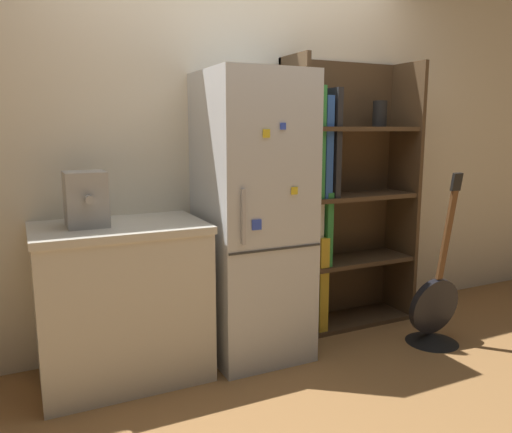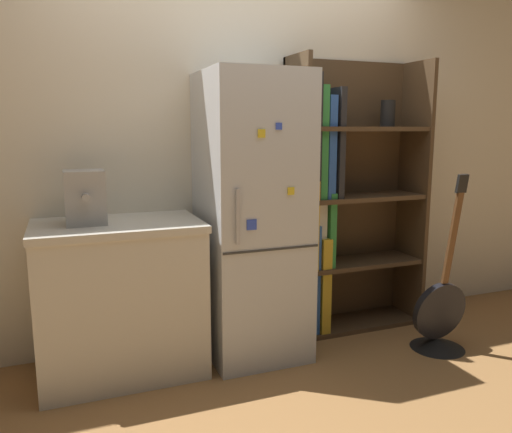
{
  "view_description": "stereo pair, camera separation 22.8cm",
  "coord_description": "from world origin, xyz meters",
  "px_view_note": "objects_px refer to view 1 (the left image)",
  "views": [
    {
      "loc": [
        -1.27,
        -2.58,
        1.39
      ],
      "look_at": [
        0.03,
        0.15,
        0.86
      ],
      "focal_mm": 35.0,
      "sensor_mm": 36.0,
      "label": 1
    },
    {
      "loc": [
        -1.06,
        -2.67,
        1.39
      ],
      "look_at": [
        0.03,
        0.15,
        0.86
      ],
      "focal_mm": 35.0,
      "sensor_mm": 36.0,
      "label": 2
    }
  ],
  "objects_px": {
    "guitar": "(434,318)",
    "refrigerator": "(252,217)",
    "espresso_machine": "(86,199)",
    "bookshelf": "(329,205)"
  },
  "relations": [
    {
      "from": "guitar",
      "to": "refrigerator",
      "type": "bearing_deg",
      "value": 159.99
    },
    {
      "from": "refrigerator",
      "to": "guitar",
      "type": "height_order",
      "value": "refrigerator"
    },
    {
      "from": "refrigerator",
      "to": "espresso_machine",
      "type": "distance_m",
      "value": 0.97
    },
    {
      "from": "espresso_machine",
      "to": "bookshelf",
      "type": "bearing_deg",
      "value": 4.71
    },
    {
      "from": "refrigerator",
      "to": "espresso_machine",
      "type": "relative_size",
      "value": 5.92
    },
    {
      "from": "refrigerator",
      "to": "guitar",
      "type": "xyz_separation_m",
      "value": [
        1.13,
        -0.41,
        -0.7
      ]
    },
    {
      "from": "refrigerator",
      "to": "bookshelf",
      "type": "height_order",
      "value": "bookshelf"
    },
    {
      "from": "refrigerator",
      "to": "espresso_machine",
      "type": "xyz_separation_m",
      "value": [
        -0.96,
        0.03,
        0.17
      ]
    },
    {
      "from": "refrigerator",
      "to": "bookshelf",
      "type": "xyz_separation_m",
      "value": [
        0.67,
        0.17,
        0.01
      ]
    },
    {
      "from": "bookshelf",
      "to": "espresso_machine",
      "type": "relative_size",
      "value": 6.38
    }
  ]
}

